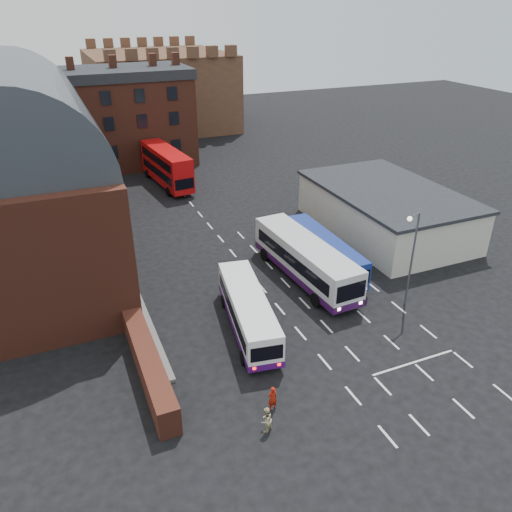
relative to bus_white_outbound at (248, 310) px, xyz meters
name	(u,v)px	position (x,y,z in m)	size (l,w,h in m)	color
ground	(318,354)	(3.03, -4.23, -1.57)	(180.00, 180.00, 0.00)	black
railway_station	(23,172)	(-12.47, 16.77, 6.07)	(12.00, 28.00, 16.00)	#602B1E
forecourt_wall	(149,365)	(-7.17, -2.23, -0.67)	(1.20, 10.00, 1.80)	#602B1E
cream_building	(386,210)	(18.03, 9.77, 0.59)	(10.40, 16.40, 4.25)	beige
brick_terrace	(104,124)	(-2.97, 41.77, 3.93)	(22.00, 10.00, 11.00)	brown
castle_keep	(159,90)	(9.03, 61.77, 4.43)	(22.00, 22.00, 12.00)	brown
bus_white_outbound	(248,310)	(0.00, 0.00, 0.00)	(3.76, 9.97, 2.66)	white
bus_white_inbound	(305,258)	(6.68, 4.52, 0.35)	(3.57, 12.05, 3.25)	silver
bus_blue	(322,251)	(8.74, 5.48, 0.09)	(2.62, 10.32, 2.81)	navy
bus_red_double	(167,166)	(2.23, 30.77, 0.75)	(3.70, 11.11, 4.36)	red
street_lamp	(411,252)	(11.40, -1.83, 2.89)	(1.41, 0.72, 7.39)	#53585E
pedestrian_red	(272,398)	(-1.59, -7.35, -0.80)	(0.56, 0.37, 1.53)	#9F1808
pedestrian_beige	(266,420)	(-2.52, -8.62, -0.82)	(0.72, 0.56, 1.49)	#C4B483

